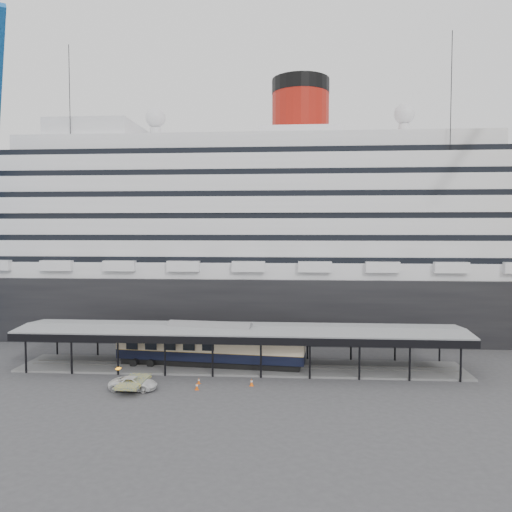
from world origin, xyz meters
name	(u,v)px	position (x,y,z in m)	size (l,w,h in m)	color
ground	(236,379)	(0.00, 0.00, 0.00)	(200.00, 200.00, 0.00)	#3B3B3D
cruise_ship	(255,225)	(0.05, 32.00, 18.35)	(130.00, 30.00, 43.90)	black
platform_canopy	(240,349)	(0.00, 5.00, 2.36)	(56.00, 9.18, 5.30)	slate
port_truck	(133,383)	(-10.78, -4.58, 0.72)	(2.38, 5.17, 1.44)	silver
pullman_carriage	(210,345)	(-3.86, 5.00, 2.86)	(24.36, 5.53, 23.73)	black
traffic_cone_left	(199,381)	(-4.04, -1.95, 0.35)	(0.48, 0.48, 0.71)	#DE520C
traffic_cone_mid	(197,386)	(-3.86, -4.04, 0.41)	(0.56, 0.56, 0.82)	#DA4F0C
traffic_cone_right	(252,382)	(2.03, -2.26, 0.42)	(0.45, 0.45, 0.84)	#FA620D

